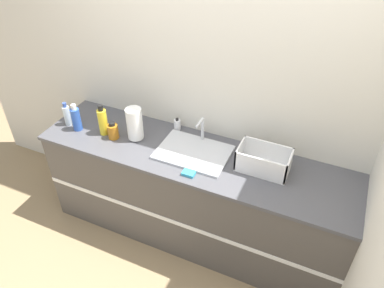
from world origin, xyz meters
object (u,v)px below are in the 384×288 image
at_px(dish_rack, 263,162).
at_px(bottle_yellow, 103,121).
at_px(bottle_blue, 76,119).
at_px(soap_dispenser, 177,125).
at_px(paper_towel_roll, 135,124).
at_px(bottle_amber, 113,131).
at_px(bottle_clear, 67,115).
at_px(sink, 194,151).

bearing_deg(dish_rack, bottle_yellow, -175.37).
relative_size(bottle_blue, soap_dispenser, 2.21).
distance_m(paper_towel_roll, bottle_yellow, 0.27).
relative_size(bottle_yellow, bottle_blue, 1.13).
height_order(bottle_amber, bottle_yellow, bottle_yellow).
bearing_deg(soap_dispenser, bottle_blue, -156.01).
bearing_deg(dish_rack, bottle_amber, -174.07).
relative_size(bottle_amber, bottle_yellow, 0.54).
xyz_separation_m(dish_rack, bottle_clear, (-1.64, -0.12, 0.03)).
xyz_separation_m(paper_towel_roll, bottle_clear, (-0.62, -0.07, -0.05)).
xyz_separation_m(sink, paper_towel_roll, (-0.50, -0.02, 0.12)).
height_order(paper_towel_roll, bottle_amber, paper_towel_roll).
bearing_deg(paper_towel_roll, sink, 2.04).
distance_m(sink, soap_dispenser, 0.34).
bearing_deg(bottle_clear, bottle_amber, -0.02).
relative_size(dish_rack, bottle_yellow, 1.39).
bearing_deg(paper_towel_roll, bottle_blue, -169.84).
bearing_deg(bottle_amber, bottle_clear, 179.98).
bearing_deg(bottle_amber, soap_dispenser, 36.76).
distance_m(paper_towel_roll, bottle_amber, 0.20).
height_order(bottle_amber, soap_dispenser, bottle_amber).
bearing_deg(sink, bottle_amber, -172.77).
height_order(bottle_clear, soap_dispenser, bottle_clear).
distance_m(bottle_clear, bottle_yellow, 0.35).
xyz_separation_m(bottle_blue, soap_dispenser, (0.75, 0.33, -0.06)).
bearing_deg(bottle_amber, sink, 7.23).
bearing_deg(bottle_blue, paper_towel_roll, 10.16).
height_order(paper_towel_roll, bottle_blue, paper_towel_roll).
bearing_deg(bottle_yellow, bottle_clear, -176.88).
bearing_deg(dish_rack, bottle_clear, -175.69).
distance_m(bottle_amber, bottle_yellow, 0.12).
height_order(bottle_yellow, bottle_blue, bottle_yellow).
relative_size(sink, paper_towel_roll, 1.99).
bearing_deg(dish_rack, soap_dispenser, 166.49).
xyz_separation_m(paper_towel_roll, bottle_blue, (-0.50, -0.09, -0.03)).
bearing_deg(bottle_blue, sink, 6.14).
height_order(sink, bottle_yellow, bottle_yellow).
bearing_deg(sink, dish_rack, 4.27).
distance_m(bottle_clear, bottle_blue, 0.12).
bearing_deg(paper_towel_roll, bottle_yellow, -169.94).
bearing_deg(paper_towel_roll, soap_dispenser, 44.48).
bearing_deg(bottle_blue, soap_dispenser, 23.99).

